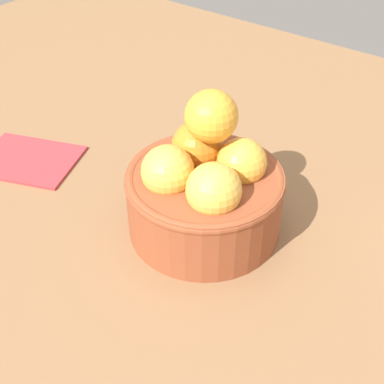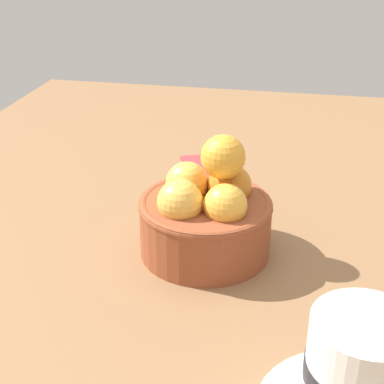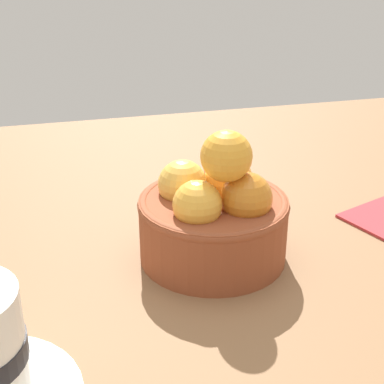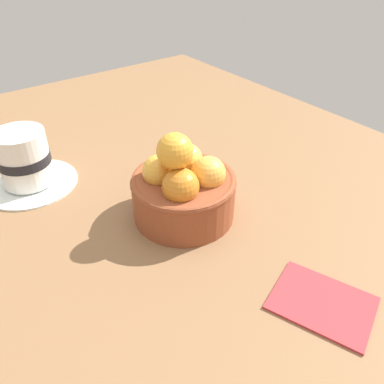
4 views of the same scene
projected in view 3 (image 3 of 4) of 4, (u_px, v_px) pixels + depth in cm
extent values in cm
cube|color=brown|center=(212.00, 275.00, 54.92)|extent=(120.28, 87.14, 4.07)
cylinder|color=brown|center=(213.00, 229.00, 52.82)|extent=(13.33, 13.33, 5.84)
torus|color=brown|center=(213.00, 204.00, 51.75)|extent=(13.53, 13.53, 1.00)
sphere|color=gold|center=(197.00, 205.00, 48.73)|extent=(4.22, 4.22, 4.22)
sphere|color=orange|center=(246.00, 198.00, 49.91)|extent=(4.53, 4.53, 4.53)
sphere|color=#F7AD44|center=(228.00, 178.00, 53.72)|extent=(4.44, 4.44, 4.44)
sphere|color=#EEB146|center=(183.00, 184.00, 52.54)|extent=(4.47, 4.47, 4.47)
sphere|color=gold|center=(226.00, 156.00, 48.34)|extent=(4.39, 4.39, 4.39)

